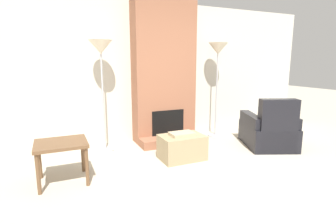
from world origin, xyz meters
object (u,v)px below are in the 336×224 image
(ottoman, at_px, (182,147))
(side_table, at_px, (61,148))
(floor_lamp_left, at_px, (101,55))
(floor_lamp_right, at_px, (218,55))
(armchair, at_px, (269,132))

(ottoman, height_order, side_table, side_table)
(ottoman, relative_size, floor_lamp_left, 0.37)
(side_table, relative_size, floor_lamp_left, 0.33)
(ottoman, bearing_deg, side_table, -176.74)
(side_table, height_order, floor_lamp_right, floor_lamp_right)
(armchair, height_order, floor_lamp_left, floor_lamp_left)
(armchair, bearing_deg, ottoman, 19.42)
(side_table, distance_m, floor_lamp_right, 3.35)
(armchair, distance_m, side_table, 3.43)
(armchair, height_order, side_table, armchair)
(floor_lamp_left, height_order, floor_lamp_right, floor_lamp_right)
(ottoman, distance_m, side_table, 1.76)
(side_table, bearing_deg, floor_lamp_right, 18.71)
(ottoman, bearing_deg, floor_lamp_left, 138.40)
(side_table, xyz_separation_m, floor_lamp_left, (0.72, 1.01, 1.17))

